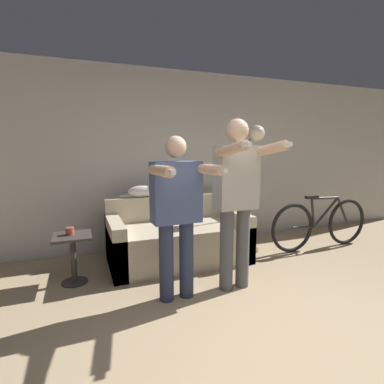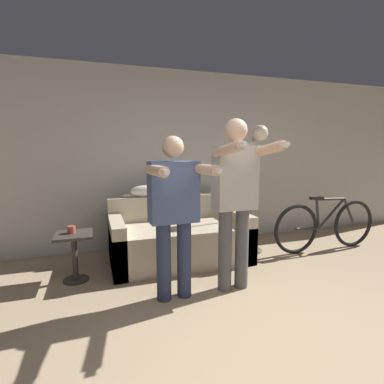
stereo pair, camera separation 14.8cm
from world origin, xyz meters
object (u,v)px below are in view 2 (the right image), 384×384
at_px(person_left, 174,207).
at_px(side_table, 74,248).
at_px(couch, 179,239).
at_px(cat, 145,190).
at_px(floor_lamp, 253,153).
at_px(cup, 71,230).
at_px(person_right, 235,193).
at_px(bicycle, 326,225).

distance_m(person_left, side_table, 1.32).
bearing_deg(couch, cat, 135.33).
bearing_deg(floor_lamp, cat, 166.47).
relative_size(cat, floor_lamp, 0.29).
bearing_deg(side_table, couch, 10.61).
height_order(cat, side_table, cat).
bearing_deg(cup, couch, 9.47).
xyz_separation_m(couch, person_right, (0.31, -0.98, 0.74)).
height_order(person_right, side_table, person_right).
xyz_separation_m(person_left, side_table, (-0.95, 0.74, -0.54)).
bearing_deg(cat, side_table, -146.14).
height_order(couch, person_right, person_right).
bearing_deg(couch, side_table, -169.39).
bearing_deg(cat, floor_lamp, -13.53).
bearing_deg(bicycle, side_table, 179.28).
distance_m(person_right, bicycle, 2.05).
xyz_separation_m(couch, person_left, (-0.33, -0.98, 0.63)).
distance_m(couch, floor_lamp, 1.55).
distance_m(cat, floor_lamp, 1.57).
height_order(cup, bicycle, bicycle).
relative_size(couch, cup, 19.93).
relative_size(person_left, cup, 17.89).
height_order(person_left, floor_lamp, floor_lamp).
bearing_deg(person_left, cup, 139.90).
distance_m(person_left, person_right, 0.65).
distance_m(person_left, cup, 1.28).
height_order(cat, cup, cat).
relative_size(floor_lamp, cup, 20.22).
height_order(couch, side_table, couch).
relative_size(cat, bicycle, 0.30).
bearing_deg(cat, cup, -147.72).
relative_size(person_left, side_table, 2.92).
bearing_deg(bicycle, floor_lamp, 164.01).
relative_size(person_right, bicycle, 1.02).
relative_size(person_left, cat, 3.07).
height_order(floor_lamp, cup, floor_lamp).
relative_size(couch, side_table, 3.25).
bearing_deg(cup, side_table, -48.98).
xyz_separation_m(cat, floor_lamp, (1.45, -0.35, 0.50)).
bearing_deg(cat, person_left, -88.10).
xyz_separation_m(person_left, person_right, (0.64, 0.00, 0.11)).
distance_m(couch, cat, 0.81).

